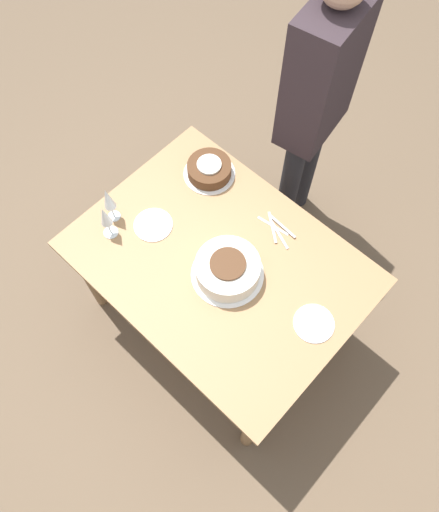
% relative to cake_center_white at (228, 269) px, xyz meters
% --- Properties ---
extents(ground_plane, '(12.00, 12.00, 0.00)m').
position_rel_cake_center_white_xyz_m(ground_plane, '(0.07, -0.02, -0.79)').
color(ground_plane, brown).
extents(dining_table, '(1.30, 0.96, 0.74)m').
position_rel_cake_center_white_xyz_m(dining_table, '(0.07, -0.02, -0.17)').
color(dining_table, '#9E754C').
rests_on(dining_table, ground_plane).
extents(cake_center_white, '(0.33, 0.33, 0.12)m').
position_rel_cake_center_white_xyz_m(cake_center_white, '(0.00, 0.00, 0.00)').
color(cake_center_white, white).
rests_on(cake_center_white, dining_table).
extents(cake_front_chocolate, '(0.26, 0.26, 0.08)m').
position_rel_cake_center_white_xyz_m(cake_front_chocolate, '(0.44, -0.34, -0.02)').
color(cake_front_chocolate, white).
rests_on(cake_front_chocolate, dining_table).
extents(wine_glass_near, '(0.06, 0.06, 0.22)m').
position_rel_cake_center_white_xyz_m(wine_glass_near, '(0.60, 0.15, 0.10)').
color(wine_glass_near, silver).
rests_on(wine_glass_near, dining_table).
extents(wine_glass_far, '(0.07, 0.07, 0.21)m').
position_rel_cake_center_white_xyz_m(wine_glass_far, '(0.55, 0.22, 0.09)').
color(wine_glass_far, silver).
rests_on(wine_glass_far, dining_table).
extents(dessert_plate_left, '(0.18, 0.18, 0.01)m').
position_rel_cake_center_white_xyz_m(dessert_plate_left, '(-0.43, -0.08, -0.05)').
color(dessert_plate_left, silver).
rests_on(dessert_plate_left, dining_table).
extents(dessert_plate_right, '(0.19, 0.19, 0.01)m').
position_rel_cake_center_white_xyz_m(dessert_plate_right, '(0.43, 0.05, -0.05)').
color(dessert_plate_right, silver).
rests_on(dessert_plate_right, dining_table).
extents(fork_pile, '(0.22, 0.11, 0.01)m').
position_rel_cake_center_white_xyz_m(fork_pile, '(-0.01, -0.33, -0.05)').
color(fork_pile, silver).
rests_on(fork_pile, dining_table).
extents(person_cutting, '(0.28, 0.43, 1.70)m').
position_rel_cake_center_white_xyz_m(person_cutting, '(0.23, -0.86, 0.24)').
color(person_cutting, '#232328').
rests_on(person_cutting, ground_plane).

